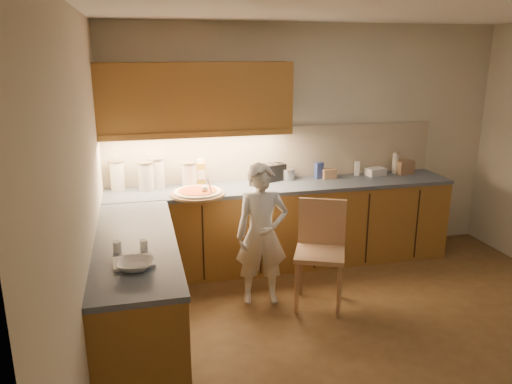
# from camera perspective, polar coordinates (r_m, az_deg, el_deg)

# --- Properties ---
(room) EXTENTS (4.54, 4.50, 2.62)m
(room) POSITION_cam_1_polar(r_m,az_deg,el_deg) (3.84, 16.15, 5.71)
(room) COLOR brown
(room) RESTS_ON ground
(l_counter) EXTENTS (3.77, 2.62, 0.92)m
(l_counter) POSITION_cam_1_polar(r_m,az_deg,el_deg) (4.98, -1.51, -5.92)
(l_counter) COLOR olive
(l_counter) RESTS_ON ground
(backsplash) EXTENTS (3.75, 0.02, 0.58)m
(backsplash) POSITION_cam_1_polar(r_m,az_deg,el_deg) (5.59, 2.33, 4.51)
(backsplash) COLOR #C2B496
(backsplash) RESTS_ON l_counter
(upper_cabinets) EXTENTS (1.95, 0.36, 0.73)m
(upper_cabinets) POSITION_cam_1_polar(r_m,az_deg,el_deg) (5.16, -6.91, 10.63)
(upper_cabinets) COLOR olive
(upper_cabinets) RESTS_ON ground
(pizza_on_board) EXTENTS (0.54, 0.54, 0.22)m
(pizza_on_board) POSITION_cam_1_polar(r_m,az_deg,el_deg) (5.00, -6.65, -0.09)
(pizza_on_board) COLOR #A17B50
(pizza_on_board) RESTS_ON l_counter
(child) EXTENTS (0.53, 0.38, 1.34)m
(child) POSITION_cam_1_polar(r_m,az_deg,el_deg) (4.63, 0.67, -4.88)
(child) COLOR silver
(child) RESTS_ON ground
(wooden_chair) EXTENTS (0.59, 0.59, 0.99)m
(wooden_chair) POSITION_cam_1_polar(r_m,az_deg,el_deg) (4.68, 7.39, -6.08)
(wooden_chair) COLOR tan
(wooden_chair) RESTS_ON ground
(mixing_bowl) EXTENTS (0.29, 0.29, 0.06)m
(mixing_bowl) POSITION_cam_1_polar(r_m,az_deg,el_deg) (3.42, -13.65, -8.10)
(mixing_bowl) COLOR white
(mixing_bowl) RESTS_ON l_counter
(canister_a) EXTENTS (0.15, 0.15, 0.31)m
(canister_a) POSITION_cam_1_polar(r_m,az_deg,el_deg) (5.32, -15.58, 1.88)
(canister_a) COLOR white
(canister_a) RESTS_ON l_counter
(canister_b) EXTENTS (0.17, 0.17, 0.30)m
(canister_b) POSITION_cam_1_polar(r_m,az_deg,el_deg) (5.25, -12.47, 1.84)
(canister_b) COLOR silver
(canister_b) RESTS_ON l_counter
(canister_c) EXTENTS (0.17, 0.17, 0.32)m
(canister_c) POSITION_cam_1_polar(r_m,az_deg,el_deg) (5.31, -11.28, 2.18)
(canister_c) COLOR silver
(canister_c) RESTS_ON l_counter
(canister_d) EXTENTS (0.17, 0.17, 0.27)m
(canister_d) POSITION_cam_1_polar(r_m,az_deg,el_deg) (5.28, -7.64, 2.00)
(canister_d) COLOR silver
(canister_d) RESTS_ON l_counter
(oil_jug) EXTENTS (0.10, 0.07, 0.29)m
(oil_jug) POSITION_cam_1_polar(r_m,az_deg,el_deg) (5.32, -6.34, 2.12)
(oil_jug) COLOR gold
(oil_jug) RESTS_ON l_counter
(toaster) EXTENTS (0.33, 0.25, 0.19)m
(toaster) POSITION_cam_1_polar(r_m,az_deg,el_deg) (5.51, 1.79, 2.27)
(toaster) COLOR black
(toaster) RESTS_ON l_counter
(steel_pot) EXTENTS (0.16, 0.16, 0.13)m
(steel_pot) POSITION_cam_1_polar(r_m,az_deg,el_deg) (5.56, 3.66, 2.06)
(steel_pot) COLOR silver
(steel_pot) RESTS_ON l_counter
(blue_box) EXTENTS (0.10, 0.09, 0.18)m
(blue_box) POSITION_cam_1_polar(r_m,az_deg,el_deg) (5.66, 7.19, 2.48)
(blue_box) COLOR #304592
(blue_box) RESTS_ON l_counter
(card_box_a) EXTENTS (0.15, 0.11, 0.10)m
(card_box_a) POSITION_cam_1_polar(r_m,az_deg,el_deg) (5.68, 8.33, 2.09)
(card_box_a) COLOR tan
(card_box_a) RESTS_ON l_counter
(white_bottle) EXTENTS (0.07, 0.07, 0.16)m
(white_bottle) POSITION_cam_1_polar(r_m,az_deg,el_deg) (5.86, 11.46, 2.64)
(white_bottle) COLOR white
(white_bottle) RESTS_ON l_counter
(flat_pack) EXTENTS (0.24, 0.19, 0.09)m
(flat_pack) POSITION_cam_1_polar(r_m,az_deg,el_deg) (5.92, 13.49, 2.28)
(flat_pack) COLOR white
(flat_pack) RESTS_ON l_counter
(tall_jar) EXTENTS (0.08, 0.08, 0.26)m
(tall_jar) POSITION_cam_1_polar(r_m,az_deg,el_deg) (6.04, 15.65, 3.25)
(tall_jar) COLOR silver
(tall_jar) RESTS_ON l_counter
(card_box_b) EXTENTS (0.22, 0.19, 0.16)m
(card_box_b) POSITION_cam_1_polar(r_m,az_deg,el_deg) (6.08, 16.53, 2.76)
(card_box_b) COLOR #A37B57
(card_box_b) RESTS_ON l_counter
(dough_cloth) EXTENTS (0.29, 0.23, 0.02)m
(dough_cloth) POSITION_cam_1_polar(r_m,az_deg,el_deg) (3.52, -13.82, -7.78)
(dough_cloth) COLOR white
(dough_cloth) RESTS_ON l_counter
(spice_jar_a) EXTENTS (0.07, 0.07, 0.08)m
(spice_jar_a) POSITION_cam_1_polar(r_m,az_deg,el_deg) (3.72, -15.59, -6.07)
(spice_jar_a) COLOR silver
(spice_jar_a) RESTS_ON l_counter
(spice_jar_b) EXTENTS (0.06, 0.06, 0.08)m
(spice_jar_b) POSITION_cam_1_polar(r_m,az_deg,el_deg) (3.71, -12.71, -5.94)
(spice_jar_b) COLOR white
(spice_jar_b) RESTS_ON l_counter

